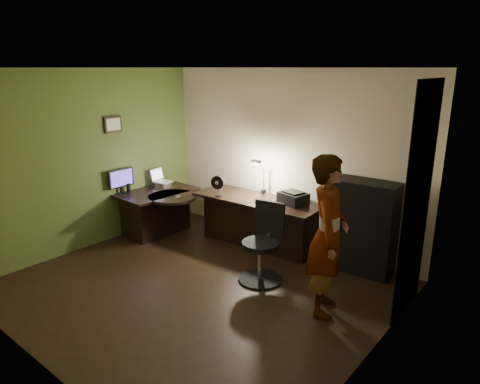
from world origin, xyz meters
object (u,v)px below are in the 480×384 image
Objects in this scene: cabinet at (363,227)px; office_chair at (261,244)px; desk_right at (257,222)px; monitor at (121,185)px; desk_left at (158,212)px; person at (328,236)px.

office_chair is (-0.89, -1.13, -0.12)m from cabinet.
desk_right is 1.98× the size of office_chair.
office_chair is at bearing 2.92° from monitor.
desk_right reaches higher than desk_left.
cabinet is at bearing 45.16° from office_chair.
monitor is at bearing 176.96° from office_chair.
cabinet is at bearing 5.39° from desk_right.
cabinet is (3.24, 0.86, 0.27)m from desk_left.
office_chair reaches higher than desk_left.
cabinet reaches higher than desk_left.
monitor is 0.25× the size of person.
desk_left is at bearing -161.40° from desk_right.
desk_right is 1.17m from office_chair.
desk_right is 2.28m from monitor.
office_chair is 1.08m from person.
cabinet is at bearing -20.05° from person.
office_chair is (2.70, 0.17, -0.35)m from monitor.
desk_left is 0.62× the size of desk_right.
cabinet is (1.63, 0.23, 0.25)m from desk_right.
monitor is 0.45× the size of office_chair.
office_chair reaches higher than desk_right.
desk_right is at bearing -174.51° from cabinet.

